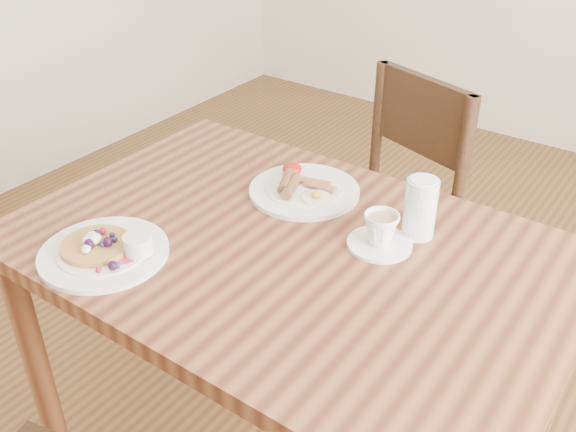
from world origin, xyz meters
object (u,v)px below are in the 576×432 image
at_px(breakfast_plate, 303,189).
at_px(teacup_saucer, 380,232).
at_px(water_glass, 420,208).
at_px(dining_table, 288,280).
at_px(chair_far, 383,204).
at_px(pancake_plate, 106,250).

relative_size(breakfast_plate, teacup_saucer, 1.93).
bearing_deg(water_glass, teacup_saucer, -118.31).
bearing_deg(teacup_saucer, dining_table, -146.59).
relative_size(chair_far, teacup_saucer, 6.29).
height_order(teacup_saucer, water_glass, water_glass).
relative_size(dining_table, breakfast_plate, 4.44).
height_order(dining_table, teacup_saucer, teacup_saucer).
bearing_deg(chair_far, water_glass, 142.01).
height_order(dining_table, chair_far, chair_far).
bearing_deg(breakfast_plate, teacup_saucer, -19.43).
height_order(chair_far, pancake_plate, chair_far).
xyz_separation_m(dining_table, breakfast_plate, (-0.10, 0.20, 0.11)).
xyz_separation_m(chair_far, pancake_plate, (-0.18, -0.92, 0.27)).
height_order(breakfast_plate, teacup_saucer, teacup_saucer).
bearing_deg(chair_far, breakfast_plate, 108.47).
height_order(breakfast_plate, water_glass, water_glass).
bearing_deg(water_glass, dining_table, -137.26).
bearing_deg(breakfast_plate, water_glass, -1.23).
distance_m(pancake_plate, teacup_saucer, 0.58).
xyz_separation_m(pancake_plate, teacup_saucer, (0.45, 0.37, 0.02)).
height_order(pancake_plate, breakfast_plate, pancake_plate).
distance_m(chair_far, pancake_plate, 0.97).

